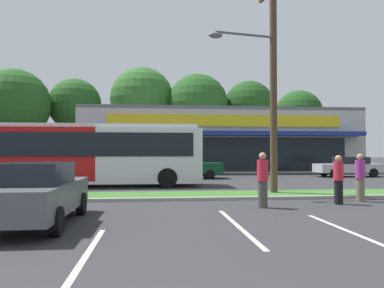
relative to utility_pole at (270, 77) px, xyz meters
name	(u,v)px	position (x,y,z in m)	size (l,w,h in m)	color
grass_median	(159,196)	(-4.65, -0.16, -4.90)	(56.00, 2.20, 0.12)	#386B28
curb_lip	(160,199)	(-4.65, -1.38, -4.90)	(56.00, 0.24, 0.12)	#99968C
parking_stripe_1	(84,259)	(-6.04, -8.94, -4.96)	(0.12, 4.80, 0.01)	silver
parking_stripe_2	(238,226)	(-2.83, -6.39, -4.96)	(0.12, 4.80, 0.01)	silver
parking_stripe_3	(354,233)	(-0.45, -7.46, -4.96)	(0.12, 4.80, 0.01)	silver
storefront_building	(216,141)	(1.19, 21.25, -2.11)	(24.65, 12.16, 5.70)	#BCB7AD
tree_left	(14,104)	(-20.10, 28.11, 2.11)	(7.75, 7.75, 10.96)	#473323
tree_mid_left	(75,105)	(-14.26, 31.35, 2.51)	(6.28, 6.28, 10.63)	#473323
tree_mid	(142,99)	(-6.25, 30.84, 3.23)	(7.68, 7.68, 12.05)	#473323
tree_mid_right	(198,104)	(0.37, 29.55, 2.54)	(7.22, 7.22, 11.12)	#473323
tree_right	(249,106)	(6.89, 30.56, 2.51)	(6.21, 6.21, 10.60)	#473323
tree_far_right	(299,114)	(13.99, 32.42, 1.77)	(6.16, 6.16, 9.83)	#473323
utility_pole	(270,77)	(0.00, 0.00, 0.00)	(3.13, 2.38, 9.25)	#4C3826
city_bus	(88,153)	(-8.32, 4.93, -3.20)	(11.93, 2.68, 3.25)	#B71414
bus_stop_bench	(25,191)	(-9.20, -2.13, -4.46)	(1.60, 0.45, 0.95)	brown
car_0	(10,168)	(-14.39, 11.06, -4.21)	(4.50, 1.92, 1.45)	#515459
car_1	(349,167)	(9.37, 11.14, -4.22)	(4.72, 1.87, 1.45)	#B7B7BC
car_4	(36,193)	(-7.79, -5.74, -4.17)	(1.89, 4.59, 1.54)	#515459
car_5	(186,167)	(-2.63, 10.42, -4.15)	(4.68, 2.02, 1.61)	#0C3F1E
pedestrian_near_bench	(360,177)	(2.65, -2.28, -4.09)	(0.35, 0.35, 1.75)	#726651
pedestrian_by_pole	(263,180)	(-1.34, -3.44, -4.06)	(0.36, 0.36, 1.80)	#47423D
pedestrian_mid	(339,180)	(1.52, -2.88, -4.11)	(0.34, 0.34, 1.70)	black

